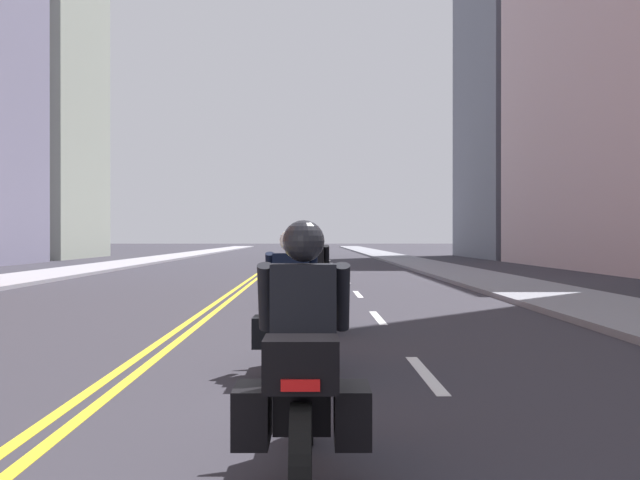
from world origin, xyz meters
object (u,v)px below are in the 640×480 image
motorcycle_2 (311,289)px  motorcycle_5 (307,262)px  motorcycle_1 (291,313)px  motorcycle_3 (298,275)px  motorcycle_4 (299,269)px  motorcycle_0 (303,375)px

motorcycle_2 → motorcycle_5: bearing=92.6°
motorcycle_1 → motorcycle_2: bearing=87.9°
motorcycle_3 → motorcycle_5: motorcycle_5 is taller
motorcycle_2 → motorcycle_4: size_ratio=1.02×
motorcycle_4 → motorcycle_5: 4.44m
motorcycle_3 → motorcycle_1: bearing=-87.9°
motorcycle_3 → motorcycle_4: size_ratio=0.99×
motorcycle_1 → motorcycle_5: bearing=90.6°
motorcycle_0 → motorcycle_4: motorcycle_0 is taller
motorcycle_2 → motorcycle_4: 8.27m
motorcycle_5 → motorcycle_0: bearing=-91.8°
motorcycle_1 → motorcycle_2: size_ratio=0.93×
motorcycle_5 → motorcycle_4: bearing=-94.6°
motorcycle_0 → motorcycle_5: motorcycle_5 is taller
motorcycle_4 → motorcycle_5: motorcycle_5 is taller
motorcycle_2 → motorcycle_5: size_ratio=1.00×
motorcycle_2 → motorcycle_3: (-0.26, 4.25, 0.02)m
motorcycle_0 → motorcycle_4: (-0.24, 16.27, -0.01)m
motorcycle_5 → motorcycle_2: bearing=-91.4°
motorcycle_0 → motorcycle_5: 20.70m
motorcycle_1 → motorcycle_3: motorcycle_3 is taller
motorcycle_3 → motorcycle_5: (0.17, 8.45, 0.02)m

